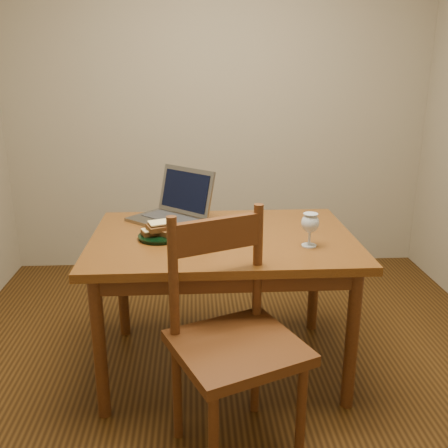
{
  "coord_description": "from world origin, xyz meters",
  "views": [
    {
      "loc": [
        -0.18,
        -2.23,
        1.55
      ],
      "look_at": [
        -0.05,
        0.12,
        0.8
      ],
      "focal_mm": 40.0,
      "sensor_mm": 36.0,
      "label": 1
    }
  ],
  "objects": [
    {
      "name": "milk_glass",
      "position": [
        0.34,
        -0.06,
        0.82
      ],
      "size": [
        0.08,
        0.08,
        0.16
      ],
      "primitive_type": null,
      "color": "white",
      "rests_on": "table"
    },
    {
      "name": "floor",
      "position": [
        0.0,
        0.0,
        -0.01
      ],
      "size": [
        3.2,
        3.2,
        0.02
      ],
      "primitive_type": "cube",
      "color": "black",
      "rests_on": "ground"
    },
    {
      "name": "table",
      "position": [
        -0.05,
        0.11,
        0.65
      ],
      "size": [
        1.3,
        0.9,
        0.74
      ],
      "color": "#43230B",
      "rests_on": "floor"
    },
    {
      "name": "sandwich_top",
      "position": [
        -0.36,
        0.1,
        0.8
      ],
      "size": [
        0.14,
        0.12,
        0.04
      ],
      "primitive_type": null,
      "rotation": [
        0.0,
        0.0,
        0.46
      ],
      "color": "#381E0C",
      "rests_on": "plate"
    },
    {
      "name": "sandwich_cheese",
      "position": [
        -0.4,
        0.1,
        0.77
      ],
      "size": [
        0.12,
        0.1,
        0.03
      ],
      "primitive_type": null,
      "rotation": [
        0.0,
        0.0,
        0.39
      ],
      "color": "#381E0C",
      "rests_on": "plate"
    },
    {
      "name": "laptop",
      "position": [
        -0.3,
        0.42,
        0.81
      ],
      "size": [
        0.5,
        0.5,
        0.27
      ],
      "rotation": [
        0.0,
        0.0,
        -0.74
      ],
      "color": "slate",
      "rests_on": "table"
    },
    {
      "name": "plate",
      "position": [
        -0.36,
        0.09,
        0.75
      ],
      "size": [
        0.22,
        0.22,
        0.02
      ],
      "primitive_type": "cylinder",
      "color": "black",
      "rests_on": "table"
    },
    {
      "name": "front_wall",
      "position": [
        0.0,
        -1.61,
        1.3
      ],
      "size": [
        3.2,
        0.02,
        2.6
      ],
      "primitive_type": "cube",
      "color": "gray",
      "rests_on": "floor"
    },
    {
      "name": "chair",
      "position": [
        -0.04,
        -0.48,
        0.55
      ],
      "size": [
        0.61,
        0.6,
        0.51
      ],
      "rotation": [
        0.0,
        0.0,
        0.41
      ],
      "color": "#44220E",
      "rests_on": "floor"
    },
    {
      "name": "sandwich_tomato",
      "position": [
        -0.32,
        0.08,
        0.78
      ],
      "size": [
        0.13,
        0.13,
        0.04
      ],
      "primitive_type": null,
      "rotation": [
        0.0,
        0.0,
        -0.69
      ],
      "color": "#381E0C",
      "rests_on": "plate"
    },
    {
      "name": "back_wall",
      "position": [
        0.0,
        1.61,
        1.3
      ],
      "size": [
        3.2,
        0.02,
        2.6
      ],
      "primitive_type": "cube",
      "color": "gray",
      "rests_on": "floor"
    }
  ]
}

